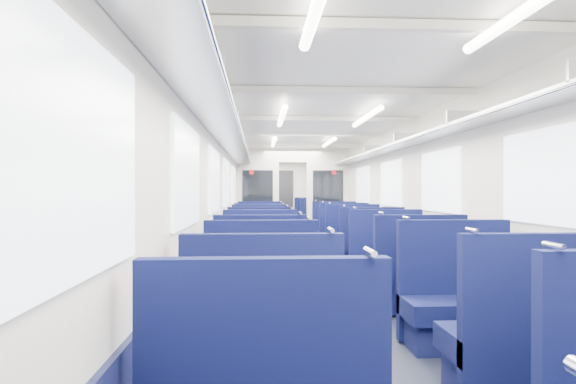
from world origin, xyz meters
TOP-DOWN VIEW (x-y plane):
  - floor at (0.00, 0.00)m, footprint 2.80×18.00m
  - ceiling at (0.00, 0.00)m, footprint 2.80×18.00m
  - wall_left at (-1.40, 0.00)m, footprint 0.02×18.00m
  - dado_left at (-1.39, 0.00)m, footprint 0.03×17.90m
  - wall_right at (1.40, 0.00)m, footprint 0.02×18.00m
  - dado_right at (1.39, 0.00)m, footprint 0.03×17.90m
  - wall_far at (0.00, 9.00)m, footprint 2.80×0.02m
  - luggage_rack_left at (-1.21, 0.00)m, footprint 0.36×17.40m
  - luggage_rack_right at (1.21, 0.00)m, footprint 0.36×17.40m
  - windows at (0.00, -0.46)m, footprint 2.78×15.60m
  - ceiling_fittings at (0.00, -0.26)m, footprint 2.70×16.06m
  - end_door at (0.00, 8.94)m, footprint 0.75×0.06m
  - bulkhead at (-0.00, 3.52)m, footprint 2.80×0.10m
  - seat_4 at (-0.83, -5.87)m, footprint 0.97×0.54m
  - seat_5 at (0.83, -5.94)m, footprint 0.97×0.54m
  - seat_6 at (-0.83, -4.81)m, footprint 0.97×0.54m
  - seat_7 at (0.83, -4.87)m, footprint 0.97×0.54m
  - seat_8 at (-0.83, -3.67)m, footprint 0.97×0.54m
  - seat_9 at (0.83, -3.71)m, footprint 0.97×0.54m
  - seat_10 at (-0.83, -2.53)m, footprint 0.97×0.54m
  - seat_11 at (0.83, -2.56)m, footprint 0.97×0.54m
  - seat_12 at (-0.83, -1.26)m, footprint 0.97×0.54m
  - seat_13 at (0.83, -1.47)m, footprint 0.97×0.54m
  - seat_14 at (-0.83, -0.33)m, footprint 0.97×0.54m
  - seat_15 at (0.83, -0.17)m, footprint 0.97×0.54m
  - seat_16 at (-0.83, 0.86)m, footprint 0.97×0.54m
  - seat_17 at (0.83, 0.99)m, footprint 0.97×0.54m
  - seat_18 at (-0.83, 2.19)m, footprint 0.97×0.54m
  - seat_19 at (0.83, 2.01)m, footprint 0.97×0.54m
  - seat_20 at (-0.83, 4.21)m, footprint 0.97×0.54m
  - seat_21 at (0.83, 4.13)m, footprint 0.97×0.54m
  - seat_22 at (-0.83, 5.29)m, footprint 0.97×0.54m
  - seat_23 at (0.83, 5.33)m, footprint 0.97×0.54m
  - seat_24 at (-0.83, 6.40)m, footprint 0.97×0.54m
  - seat_25 at (0.83, 6.51)m, footprint 0.97×0.54m
  - seat_26 at (-0.83, 7.56)m, footprint 0.97×0.54m
  - seat_27 at (0.83, 7.59)m, footprint 0.97×0.54m

SIDE VIEW (x-z plane):
  - floor at x=0.00m, z-range -0.01..0.01m
  - seat_4 at x=-0.83m, z-range -0.21..0.88m
  - seat_5 at x=0.83m, z-range -0.21..0.88m
  - seat_6 at x=-0.83m, z-range -0.21..0.88m
  - seat_7 at x=0.83m, z-range -0.21..0.88m
  - seat_8 at x=-0.83m, z-range -0.21..0.88m
  - seat_9 at x=0.83m, z-range -0.21..0.88m
  - seat_10 at x=-0.83m, z-range -0.21..0.88m
  - seat_11 at x=0.83m, z-range -0.21..0.88m
  - seat_12 at x=-0.83m, z-range -0.21..0.88m
  - seat_13 at x=0.83m, z-range -0.21..0.88m
  - seat_14 at x=-0.83m, z-range -0.21..0.88m
  - seat_15 at x=0.83m, z-range -0.21..0.88m
  - seat_16 at x=-0.83m, z-range -0.21..0.88m
  - seat_17 at x=0.83m, z-range -0.21..0.88m
  - seat_18 at x=-0.83m, z-range -0.21..0.88m
  - seat_19 at x=0.83m, z-range -0.21..0.88m
  - seat_20 at x=-0.83m, z-range -0.21..0.88m
  - seat_21 at x=0.83m, z-range -0.21..0.88m
  - seat_22 at x=-0.83m, z-range -0.21..0.88m
  - seat_23 at x=0.83m, z-range -0.21..0.88m
  - seat_24 at x=-0.83m, z-range -0.21..0.88m
  - seat_25 at x=0.83m, z-range -0.21..0.88m
  - seat_26 at x=-0.83m, z-range -0.21..0.88m
  - seat_27 at x=0.83m, z-range -0.21..0.88m
  - dado_left at x=-1.39m, z-range 0.00..0.70m
  - dado_right at x=1.39m, z-range 0.00..0.70m
  - end_door at x=0.00m, z-range 0.00..2.00m
  - wall_left at x=-1.40m, z-range 0.00..2.35m
  - wall_right at x=1.40m, z-range 0.00..2.35m
  - wall_far at x=0.00m, z-range 0.00..2.35m
  - bulkhead at x=0.00m, z-range 0.06..2.41m
  - windows at x=0.00m, z-range 1.04..1.79m
  - luggage_rack_left at x=-1.21m, z-range 1.88..2.06m
  - luggage_rack_right at x=1.21m, z-range 1.88..2.06m
  - ceiling_fittings at x=0.00m, z-range 2.23..2.35m
  - ceiling at x=0.00m, z-range 2.35..2.35m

